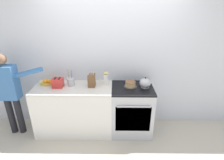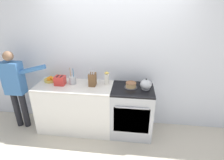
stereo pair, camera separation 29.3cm
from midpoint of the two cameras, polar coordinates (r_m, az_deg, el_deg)
The scene contains 12 objects.
ground_plane at distance 3.27m, azimuth 2.34°, elevation -19.25°, with size 16.00×16.00×0.00m, color beige.
wall_back at distance 3.18m, azimuth 3.69°, elevation 6.62°, with size 8.00×0.04×2.60m.
counter_cabinet at distance 3.35m, azimuth -9.23°, elevation -8.76°, with size 1.36×0.62×0.90m.
stove_range at distance 3.24m, azimuth 9.05°, elevation -9.98°, with size 0.72×0.65×0.90m.
layer_cake at distance 3.03m, azimuth 8.97°, elevation -1.73°, with size 0.22×0.22×0.09m.
tea_kettle at distance 3.01m, azimuth 13.80°, elevation -1.49°, with size 0.24×0.19×0.19m.
knife_block at distance 3.05m, azimuth -3.69°, elevation 0.17°, with size 0.12×0.16×0.31m.
utensil_crock at distance 3.18m, azimuth -10.20°, elevation -0.05°, with size 0.12×0.12×0.30m.
fruit_bowl at distance 3.39m, azimuth -17.03°, elevation 0.12°, with size 0.24×0.24×0.10m.
toaster at distance 3.18m, azimuth -14.13°, elevation -0.20°, with size 0.19×0.16×0.16m.
milk_carton at distance 3.09m, azimuth 1.01°, elevation 0.59°, with size 0.07×0.07×0.24m.
person_baker at distance 3.52m, azimuth -27.02°, elevation -1.39°, with size 0.89×0.20×1.50m.
Camera 2 is at (0.32, -2.40, 2.20)m, focal length 28.00 mm.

